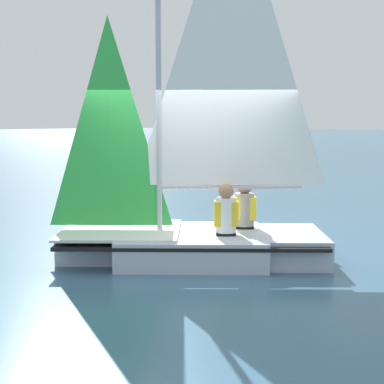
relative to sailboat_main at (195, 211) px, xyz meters
name	(u,v)px	position (x,y,z in m)	size (l,w,h in m)	color
ground_plane	(192,259)	(-0.03, 0.04, -0.74)	(260.00, 260.00, 0.00)	#38607A
sailboat_main	(195,211)	(0.00, 0.00, 0.00)	(3.66, 4.01, 5.51)	#B2BCCC
sailor_helm	(226,221)	(0.13, -0.46, -0.12)	(0.42, 0.43, 1.16)	black
sailor_crew	(244,214)	(0.72, -0.40, -0.10)	(0.42, 0.43, 1.16)	black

